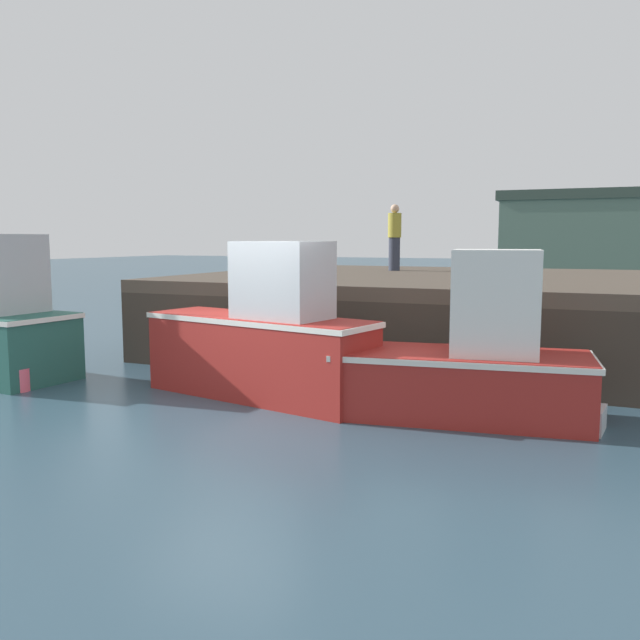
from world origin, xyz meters
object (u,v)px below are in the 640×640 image
object	(u,v)px
fishing_boat_mid	(470,362)
rowboat	(532,412)
fishing_boat_near_right	(263,340)
mooring_buoy_foreground	(17,375)
dockworker	(394,237)

from	to	relation	value
fishing_boat_mid	rowboat	world-z (taller)	fishing_boat_mid
fishing_boat_near_right	rowboat	size ratio (longest dim) A/B	2.18
fishing_boat_mid	mooring_buoy_foreground	bearing A→B (deg)	-170.01
rowboat	dockworker	distance (m)	8.86
fishing_boat_near_right	rowboat	xyz separation A→B (m)	(3.98, 0.09, -0.74)
mooring_buoy_foreground	fishing_boat_mid	bearing A→B (deg)	9.99
fishing_boat_mid	rowboat	size ratio (longest dim) A/B	1.97
mooring_buoy_foreground	fishing_boat_near_right	bearing A→B (deg)	16.71
fishing_boat_near_right	dockworker	bearing A→B (deg)	91.70
fishing_boat_near_right	dockworker	world-z (taller)	dockworker
fishing_boat_near_right	dockworker	distance (m)	7.70
fishing_boat_mid	dockworker	distance (m)	8.37
dockworker	mooring_buoy_foreground	world-z (taller)	dockworker
rowboat	dockworker	xyz separation A→B (m)	(-4.21, 7.44, 2.34)
fishing_boat_near_right	mooring_buoy_foreground	bearing A→B (deg)	-163.29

